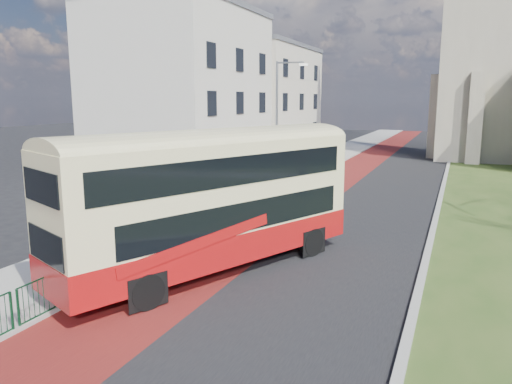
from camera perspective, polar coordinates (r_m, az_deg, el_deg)
The scene contains 11 objects.
ground at distance 16.26m, azimuth -4.64°, elevation -10.04°, with size 160.00×160.00×0.00m, color black.
road_carriageway at distance 34.45m, azimuth 12.90°, elevation 0.80°, with size 9.00×120.00×0.01m, color black.
bus_lane at distance 34.98m, azimuth 8.54°, elevation 1.10°, with size 3.40×120.00×0.01m, color #591414.
pavement_west at distance 36.05m, azimuth 2.67°, elevation 1.57°, with size 4.00×120.00×0.12m, color gray.
kerb_west at distance 35.43m, azimuth 5.72°, elevation 1.38°, with size 0.25×120.00×0.13m, color #999993.
kerb_east at distance 35.99m, azimuth 20.68°, elevation 0.89°, with size 0.25×80.00×0.13m, color #999993.
pedestrian_railing at distance 20.79m, azimuth -6.93°, elevation -3.86°, with size 0.07×24.00×1.12m.
street_block_near at distance 41.26m, azimuth -8.38°, elevation 11.61°, with size 10.30×14.30×13.00m.
street_block_far at distance 55.63m, azimuth 0.20°, elevation 10.67°, with size 10.30×16.30×11.50m.
streetlamp at distance 33.51m, azimuth 2.63°, elevation 8.68°, with size 2.13×0.18×8.00m.
bus at distance 16.40m, azimuth -4.94°, elevation -0.37°, with size 6.79×11.02×4.58m.
Camera 1 is at (6.96, -13.53, 5.73)m, focal length 35.00 mm.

